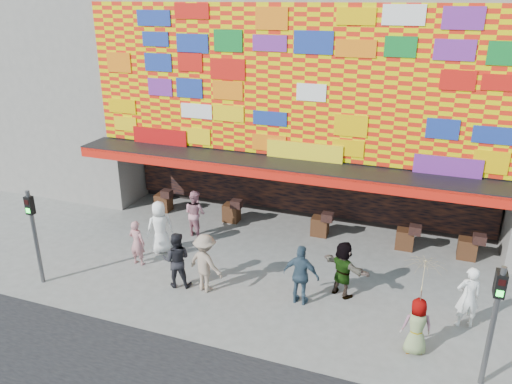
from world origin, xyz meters
TOP-DOWN VIEW (x-y plane):
  - ground at (0.00, 0.00)m, footprint 90.00×90.00m
  - shop_building at (0.00, 8.18)m, footprint 15.20×9.40m
  - neighbor_left at (-13.00, 8.00)m, footprint 11.00×8.00m
  - signal_left at (-6.20, -1.50)m, footprint 0.22×0.20m
  - signal_right at (6.20, -1.50)m, footprint 0.22×0.20m
  - ped_a at (-3.78, 1.48)m, footprint 1.05×1.04m
  - ped_b at (-4.05, 0.48)m, footprint 0.58×0.40m
  - ped_c at (-2.22, -0.24)m, footprint 1.00×0.88m
  - ped_d at (-1.31, -0.16)m, footprint 1.30×0.96m
  - ped_e at (1.50, 0.15)m, footprint 1.09×0.53m
  - ped_f at (2.53, 0.97)m, footprint 1.64×1.17m
  - ped_g at (4.69, -0.92)m, footprint 0.84×0.67m
  - ped_h at (5.86, 0.64)m, footprint 0.74×0.61m
  - ped_i at (-3.26, 3.05)m, footprint 1.01×0.90m
  - parasol at (4.69, -0.92)m, footprint 1.19×1.20m

SIDE VIEW (x-z plane):
  - ground at x=0.00m, z-range 0.00..0.00m
  - ped_g at x=4.69m, z-range 0.00..1.50m
  - ped_b at x=-4.05m, z-range 0.00..1.53m
  - ped_f at x=2.53m, z-range 0.00..1.71m
  - ped_i at x=-3.26m, z-range 0.00..1.73m
  - ped_c at x=-2.22m, z-range 0.00..1.74m
  - ped_h at x=5.86m, z-range 0.00..1.75m
  - ped_e at x=1.50m, z-range 0.00..1.80m
  - ped_d at x=-1.31m, z-range 0.00..1.81m
  - ped_a at x=-3.78m, z-range 0.00..1.83m
  - signal_left at x=-6.20m, z-range 0.36..3.36m
  - signal_right at x=6.20m, z-range 0.36..3.36m
  - parasol at x=4.69m, z-range 1.22..3.06m
  - shop_building at x=0.00m, z-range 0.23..10.23m
  - neighbor_left at x=-13.00m, z-range 0.00..12.00m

